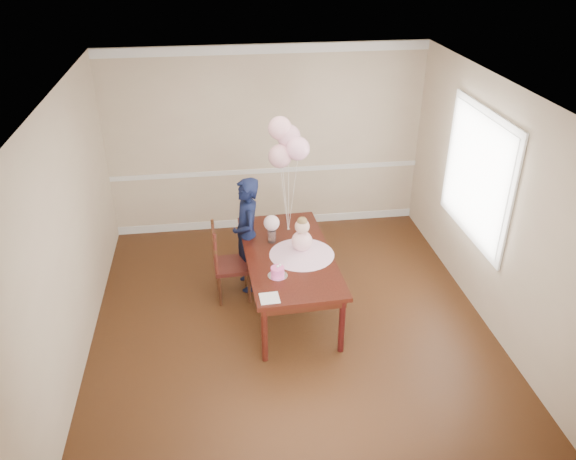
{
  "coord_description": "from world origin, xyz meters",
  "views": [
    {
      "loc": [
        -0.75,
        -5.09,
        4.11
      ],
      "look_at": [
        0.01,
        0.4,
        1.05
      ],
      "focal_mm": 35.0,
      "sensor_mm": 36.0,
      "label": 1
    }
  ],
  "objects_px": {
    "birthday_cake": "(278,271)",
    "woman": "(247,235)",
    "dining_table_top": "(288,255)",
    "dining_chair_seat": "(232,265)"
  },
  "relations": [
    {
      "from": "dining_table_top",
      "to": "woman",
      "type": "distance_m",
      "value": 0.67
    },
    {
      "from": "dining_chair_seat",
      "to": "woman",
      "type": "relative_size",
      "value": 0.29
    },
    {
      "from": "dining_table_top",
      "to": "woman",
      "type": "relative_size",
      "value": 1.33
    },
    {
      "from": "birthday_cake",
      "to": "dining_table_top",
      "type": "bearing_deg",
      "value": 68.26
    },
    {
      "from": "dining_chair_seat",
      "to": "woman",
      "type": "bearing_deg",
      "value": 41.39
    },
    {
      "from": "birthday_cake",
      "to": "woman",
      "type": "height_order",
      "value": "woman"
    },
    {
      "from": "birthday_cake",
      "to": "dining_chair_seat",
      "type": "bearing_deg",
      "value": 121.85
    },
    {
      "from": "dining_table_top",
      "to": "birthday_cake",
      "type": "distance_m",
      "value": 0.49
    },
    {
      "from": "dining_table_top",
      "to": "birthday_cake",
      "type": "relative_size",
      "value": 13.33
    },
    {
      "from": "birthday_cake",
      "to": "woman",
      "type": "bearing_deg",
      "value": 105.31
    }
  ]
}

